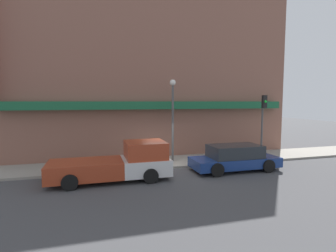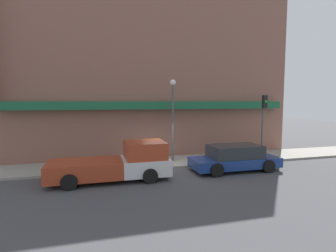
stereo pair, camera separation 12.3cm
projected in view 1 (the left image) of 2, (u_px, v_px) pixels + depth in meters
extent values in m
plane|color=#424244|center=(168.00, 169.00, 14.71)|extent=(80.00, 80.00, 0.00)
cube|color=gray|center=(161.00, 162.00, 16.11)|extent=(36.00, 2.95, 0.13)
cube|color=brown|center=(151.00, 71.00, 18.41)|extent=(19.80, 3.00, 11.94)
cube|color=#195B38|center=(157.00, 105.00, 16.91)|extent=(18.22, 0.60, 0.50)
cube|color=silver|center=(145.00, 165.00, 13.07)|extent=(2.28, 2.07, 0.77)
cube|color=#9E381E|center=(145.00, 150.00, 13.00)|extent=(1.94, 1.91, 0.82)
cube|color=#9E381E|center=(86.00, 169.00, 12.30)|extent=(3.42, 2.07, 0.77)
cylinder|color=black|center=(143.00, 166.00, 14.11)|extent=(0.70, 0.22, 0.70)
cylinder|color=black|center=(151.00, 176.00, 12.12)|extent=(0.70, 0.22, 0.70)
cylinder|color=black|center=(73.00, 170.00, 13.14)|extent=(0.70, 0.22, 0.70)
cylinder|color=black|center=(70.00, 182.00, 11.16)|extent=(0.70, 0.22, 0.70)
cube|color=navy|center=(235.00, 162.00, 14.45)|extent=(4.86, 1.84, 0.52)
cube|color=#23282D|center=(235.00, 151.00, 14.40)|extent=(2.82, 1.65, 0.68)
cylinder|color=black|center=(249.00, 159.00, 15.76)|extent=(0.70, 0.22, 0.70)
cylinder|color=black|center=(268.00, 166.00, 14.00)|extent=(0.70, 0.22, 0.70)
cylinder|color=black|center=(203.00, 162.00, 14.93)|extent=(0.70, 0.22, 0.70)
cylinder|color=black|center=(217.00, 170.00, 13.18)|extent=(0.70, 0.22, 0.70)
cylinder|color=#196633|center=(209.00, 158.00, 15.85)|extent=(0.21, 0.21, 0.52)
sphere|color=#196633|center=(209.00, 152.00, 15.82)|extent=(0.20, 0.20, 0.20)
cylinder|color=#4C4C4C|center=(173.00, 124.00, 16.02)|extent=(0.14, 0.14, 4.63)
sphere|color=silver|center=(173.00, 82.00, 15.79)|extent=(0.36, 0.36, 0.36)
cylinder|color=#4C4C4C|center=(262.00, 127.00, 16.74)|extent=(0.12, 0.12, 4.06)
cube|color=black|center=(264.00, 102.00, 16.43)|extent=(0.28, 0.20, 0.80)
sphere|color=green|center=(266.00, 102.00, 16.32)|extent=(0.16, 0.16, 0.16)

